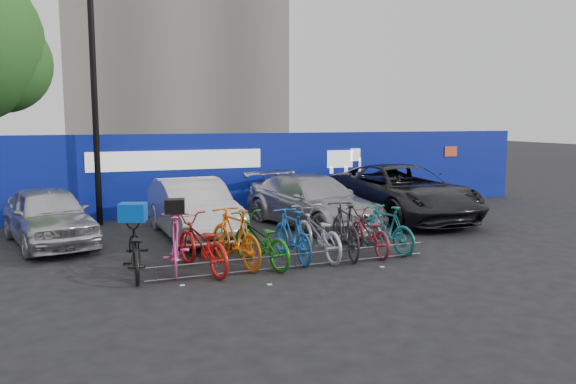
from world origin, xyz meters
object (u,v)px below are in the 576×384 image
bike_1 (176,242)px  bike_3 (235,237)px  car_3 (402,192)px  bike_9 (386,229)px  car_2 (313,201)px  lamppost (95,101)px  bike_0 (134,249)px  car_0 (48,215)px  bike_8 (369,232)px  car_1 (193,208)px  bike_7 (345,229)px  bike_6 (318,233)px  bike_rack (295,260)px  bike_5 (292,235)px  bike_2 (201,244)px  bike_4 (260,240)px

bike_1 → bike_3: (1.13, -0.06, 0.03)m
car_3 → bike_9: size_ratio=3.24×
car_2 → car_3: size_ratio=0.85×
lamppost → bike_0: bearing=-86.6°
car_0 → bike_8: bearing=-42.0°
car_1 → bike_8: car_1 is taller
car_3 → bike_7: car_3 is taller
bike_6 → bike_8: bearing=175.0°
bike_rack → car_0: size_ratio=1.45×
car_1 → bike_8: 4.34m
bike_8 → bike_5: bearing=3.2°
bike_3 → bike_5: bearing=167.0°
bike_2 → car_0: bearing=-66.0°
car_3 → bike_5: car_3 is taller
bike_4 → bike_9: size_ratio=1.14×
bike_rack → bike_7: (1.31, 0.49, 0.41)m
car_0 → bike_6: 6.16m
lamppost → car_2: size_ratio=1.32×
car_1 → bike_9: size_ratio=2.48×
bike_0 → bike_9: bearing=-176.6°
bike_1 → bike_4: size_ratio=0.95×
bike_rack → bike_1: (-2.13, 0.64, 0.39)m
car_0 → bike_7: 6.70m
car_2 → bike_2: (-3.71, -3.28, -0.15)m
car_3 → bike_7: bearing=-135.1°
car_3 → bike_4: (-5.43, -3.51, -0.25)m
bike_rack → car_3: size_ratio=1.02×
car_2 → bike_4: 4.17m
lamppost → bike_2: 6.38m
bike_3 → bike_9: bike_3 is taller
bike_2 → bike_6: (2.44, 0.16, -0.01)m
bike_rack → bike_6: bike_6 is taller
bike_0 → bike_5: bike_5 is taller
bike_0 → car_1: bearing=-115.6°
car_1 → bike_0: size_ratio=2.19×
car_0 → bike_3: size_ratio=2.02×
bike_rack → bike_2: bike_2 is taller
car_0 → car_2: bearing=-15.7°
bike_rack → bike_3: bearing=150.0°
bike_1 → bike_9: 4.45m
bike_7 → bike_9: (1.01, 0.05, -0.06)m
car_1 → bike_9: car_1 is taller
bike_5 → bike_1: bearing=-4.3°
car_1 → bike_1: size_ratio=2.29×
bike_7 → bike_3: bearing=8.5°
car_2 → bike_0: car_2 is taller
lamppost → bike_1: bearing=-78.7°
car_3 → bike_5: size_ratio=3.11×
car_3 → bike_5: 5.82m
car_3 → bike_2: bearing=-151.0°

